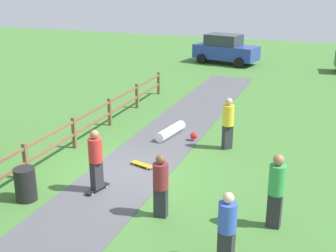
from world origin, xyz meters
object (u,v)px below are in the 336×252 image
at_px(skater_riding, 96,158).
at_px(parked_car_blue, 225,49).
at_px(skateboard_loose, 142,164).
at_px(bystander_blue, 227,225).
at_px(trash_bin, 25,184).
at_px(bystander_green, 276,188).
at_px(skater_fallen, 172,132).
at_px(bystander_maroon, 161,183).
at_px(bystander_yellow, 228,121).

bearing_deg(skater_riding, parked_car_blue, 93.41).
bearing_deg(skateboard_loose, bystander_blue, -46.57).
distance_m(trash_bin, bystander_green, 6.40).
xyz_separation_m(skater_riding, skater_fallen, (0.44, 4.77, -0.80)).
bearing_deg(trash_bin, bystander_blue, -7.95).
distance_m(bystander_maroon, bystander_green, 2.72).
distance_m(skater_riding, parked_car_blue, 19.23).
xyz_separation_m(skater_riding, bystander_yellow, (2.59, 4.35, -0.01)).
height_order(skater_fallen, parked_car_blue, parked_car_blue).
bearing_deg(bystander_yellow, skater_fallen, 168.83).
bearing_deg(skateboard_loose, parked_car_blue, 95.42).
height_order(bystander_blue, bystander_yellow, bystander_yellow).
bearing_deg(trash_bin, bystander_green, 8.90).
bearing_deg(parked_car_blue, skater_fallen, -83.75).
relative_size(trash_bin, parked_car_blue, 0.20).
height_order(skater_riding, bystander_yellow, bystander_yellow).
bearing_deg(bystander_maroon, bystander_blue, -33.01).
xyz_separation_m(skater_fallen, bystander_yellow, (2.15, -0.43, 0.80)).
xyz_separation_m(trash_bin, skater_riding, (1.52, 1.08, 0.55)).
relative_size(skateboard_loose, bystander_blue, 0.51).
distance_m(bystander_blue, bystander_green, 1.91).
bearing_deg(skater_riding, trash_bin, -144.55).
bearing_deg(parked_car_blue, trash_bin, -91.05).
bearing_deg(trash_bin, bystander_maroon, 7.55).
bearing_deg(trash_bin, skater_riding, 35.45).
relative_size(bystander_maroon, bystander_green, 0.89).
bearing_deg(parked_car_blue, bystander_blue, -76.12).
bearing_deg(skateboard_loose, bystander_green, -24.99).
distance_m(bystander_blue, parked_car_blue, 21.69).
bearing_deg(skateboard_loose, bystander_maroon, -57.06).
xyz_separation_m(skater_riding, parked_car_blue, (-1.14, 19.20, -0.05)).
relative_size(trash_bin, skater_riding, 0.51).
distance_m(skater_fallen, bystander_blue, 7.59).
bearing_deg(bystander_yellow, bystander_blue, -76.68).
relative_size(skater_riding, skateboard_loose, 2.15).
bearing_deg(skater_riding, skater_fallen, 84.78).
distance_m(skater_fallen, bystander_yellow, 2.33).
bearing_deg(bystander_yellow, parked_car_blue, 104.11).
height_order(skateboard_loose, bystander_green, bystander_green).
relative_size(skater_riding, parked_car_blue, 0.40).
xyz_separation_m(trash_bin, bystander_yellow, (4.11, 5.43, 0.55)).
xyz_separation_m(bystander_yellow, parked_car_blue, (-3.73, 14.85, -0.04)).
bearing_deg(skater_fallen, trash_bin, -108.46).
height_order(skater_riding, parked_car_blue, parked_car_blue).
relative_size(trash_bin, bystander_green, 0.49).
bearing_deg(bystander_maroon, bystander_yellow, 84.56).
bearing_deg(bystander_green, skater_fallen, 131.77).
distance_m(trash_bin, skater_riding, 1.94).
bearing_deg(bystander_maroon, skater_riding, 164.22).
bearing_deg(bystander_blue, bystander_yellow, 103.32).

